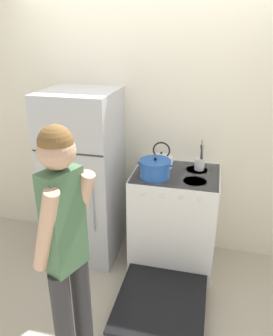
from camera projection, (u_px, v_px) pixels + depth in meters
ground_plane at (148, 238)px, 3.57m from camera, size 14.00×14.00×0.00m
wall_back at (151, 124)px, 3.10m from camera, size 10.00×0.06×2.55m
refrigerator at (84, 177)px, 3.09m from camera, size 0.64×0.66×1.62m
stove_range at (173, 222)px, 3.02m from camera, size 0.75×1.37×0.94m
dutch_oven_pot at (155, 169)px, 2.76m from camera, size 0.31×0.26×0.18m
tea_kettle at (161, 160)px, 2.98m from camera, size 0.26×0.21×0.24m
utensil_jar at (200, 163)px, 2.91m from camera, size 0.09×0.09×0.28m
person at (66, 247)px, 1.87m from camera, size 0.35×0.40×1.68m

